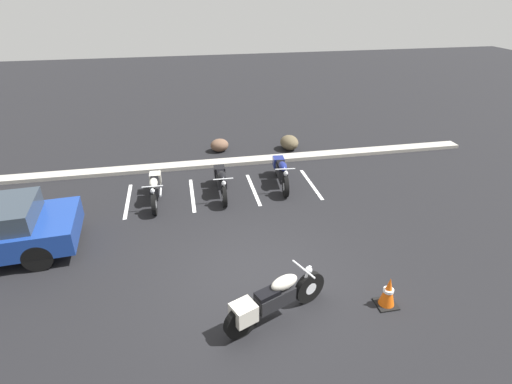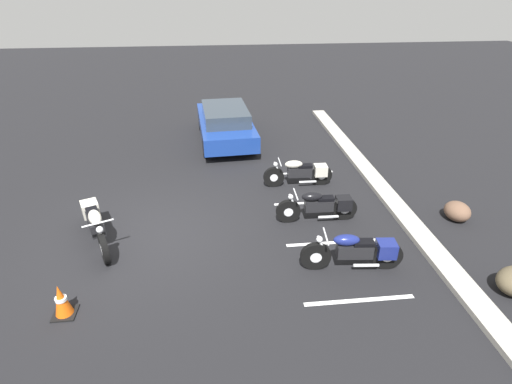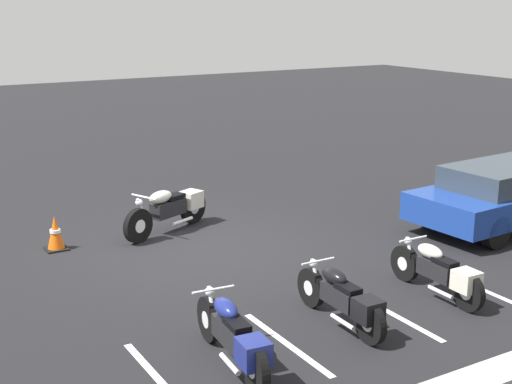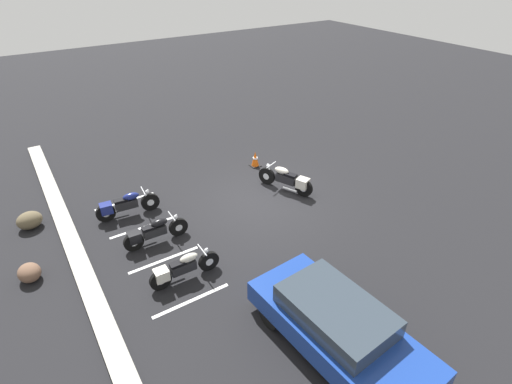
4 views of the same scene
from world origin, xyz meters
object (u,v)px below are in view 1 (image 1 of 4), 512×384
(landscape_rock_0, at_px, (220,145))
(parked_bike_0, at_px, (155,187))
(parked_bike_1, at_px, (221,180))
(landscape_rock_1, at_px, (289,143))
(parked_bike_2, at_px, (281,171))
(motorcycle_cream_featured, at_px, (272,300))
(traffic_cone, at_px, (388,292))

(landscape_rock_0, bearing_deg, parked_bike_0, -123.16)
(parked_bike_0, bearing_deg, landscape_rock_0, 147.79)
(parked_bike_1, bearing_deg, landscape_rock_1, 137.12)
(parked_bike_0, relative_size, parked_bike_2, 0.95)
(landscape_rock_1, bearing_deg, parked_bike_2, -110.45)
(parked_bike_0, distance_m, landscape_rock_1, 5.75)
(landscape_rock_0, xyz_separation_m, landscape_rock_1, (2.59, -0.33, 0.03))
(parked_bike_0, distance_m, parked_bike_2, 3.82)
(motorcycle_cream_featured, xyz_separation_m, landscape_rock_0, (0.03, 8.59, -0.23))
(parked_bike_2, height_order, landscape_rock_0, parked_bike_2)
(parked_bike_2, height_order, landscape_rock_1, parked_bike_2)
(landscape_rock_0, distance_m, traffic_cone, 8.94)
(parked_bike_0, relative_size, traffic_cone, 3.05)
(parked_bike_0, height_order, parked_bike_2, parked_bike_2)
(parked_bike_1, relative_size, landscape_rock_0, 2.97)
(motorcycle_cream_featured, bearing_deg, parked_bike_2, 50.75)
(parked_bike_0, bearing_deg, traffic_cone, 41.71)
(parked_bike_0, relative_size, landscape_rock_0, 2.95)
(landscape_rock_0, bearing_deg, traffic_cone, -75.40)
(landscape_rock_1, relative_size, traffic_cone, 1.18)
(motorcycle_cream_featured, height_order, parked_bike_0, motorcycle_cream_featured)
(parked_bike_0, height_order, parked_bike_1, parked_bike_1)
(traffic_cone, bearing_deg, parked_bike_2, 97.06)
(motorcycle_cream_featured, height_order, parked_bike_2, motorcycle_cream_featured)
(parked_bike_2, xyz_separation_m, landscape_rock_1, (1.03, 2.76, -0.17))
(motorcycle_cream_featured, height_order, landscape_rock_0, motorcycle_cream_featured)
(motorcycle_cream_featured, relative_size, parked_bike_0, 1.06)
(motorcycle_cream_featured, distance_m, traffic_cone, 2.29)
(motorcycle_cream_featured, distance_m, parked_bike_1, 5.25)
(motorcycle_cream_featured, height_order, traffic_cone, motorcycle_cream_featured)
(parked_bike_1, height_order, traffic_cone, parked_bike_1)
(landscape_rock_0, height_order, landscape_rock_1, landscape_rock_1)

